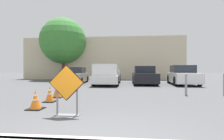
% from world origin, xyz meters
% --- Properties ---
extents(ground_plane, '(96.00, 96.00, 0.00)m').
position_xyz_m(ground_plane, '(0.00, 10.00, 0.00)').
color(ground_plane, '#4C4C4F').
extents(road_closed_sign, '(0.96, 0.20, 1.36)m').
position_xyz_m(road_closed_sign, '(-1.12, 1.80, 0.75)').
color(road_closed_sign, black).
rests_on(road_closed_sign, ground_plane).
extents(traffic_cone_nearest, '(0.46, 0.46, 0.59)m').
position_xyz_m(traffic_cone_nearest, '(-2.35, 2.45, 0.29)').
color(traffic_cone_nearest, black).
rests_on(traffic_cone_nearest, ground_plane).
extents(traffic_cone_second, '(0.42, 0.42, 0.61)m').
position_xyz_m(traffic_cone_second, '(-2.46, 3.66, 0.30)').
color(traffic_cone_second, black).
rests_on(traffic_cone_second, ground_plane).
extents(traffic_cone_third, '(0.48, 0.48, 0.75)m').
position_xyz_m(traffic_cone_third, '(-2.60, 4.70, 0.36)').
color(traffic_cone_third, black).
rests_on(traffic_cone_third, ground_plane).
extents(traffic_cone_fourth, '(0.50, 0.50, 0.65)m').
position_xyz_m(traffic_cone_fourth, '(-2.72, 5.90, 0.31)').
color(traffic_cone_fourth, black).
rests_on(traffic_cone_fourth, ground_plane).
extents(parked_car_nearest, '(2.05, 4.21, 1.41)m').
position_xyz_m(parked_car_nearest, '(-4.22, 12.28, 0.65)').
color(parked_car_nearest, '#A39984').
rests_on(parked_car_nearest, ground_plane).
extents(pickup_truck, '(2.04, 5.43, 1.62)m').
position_xyz_m(pickup_truck, '(-1.20, 11.19, 0.73)').
color(pickup_truck, silver).
rests_on(pickup_truck, ground_plane).
extents(parked_car_second, '(1.91, 4.62, 1.50)m').
position_xyz_m(parked_car_second, '(1.81, 12.21, 0.69)').
color(parked_car_second, black).
rests_on(parked_car_second, ground_plane).
extents(parked_car_third, '(2.02, 4.26, 1.55)m').
position_xyz_m(parked_car_third, '(4.83, 11.78, 0.72)').
color(parked_car_third, white).
rests_on(parked_car_third, ground_plane).
extents(bollard_nearest, '(0.12, 0.12, 1.04)m').
position_xyz_m(bollard_nearest, '(3.24, 5.90, 0.55)').
color(bollard_nearest, gray).
rests_on(bollard_nearest, ground_plane).
extents(bollard_second, '(0.12, 0.12, 1.08)m').
position_xyz_m(bollard_second, '(4.97, 5.90, 0.57)').
color(bollard_second, gray).
rests_on(bollard_second, ground_plane).
extents(building_facade_backdrop, '(19.64, 5.00, 5.12)m').
position_xyz_m(building_facade_backdrop, '(-2.73, 20.38, 2.56)').
color(building_facade_backdrop, beige).
rests_on(building_facade_backdrop, ground_plane).
extents(street_tree_behind_lot, '(5.43, 5.43, 7.33)m').
position_xyz_m(street_tree_behind_lot, '(-7.27, 17.47, 4.61)').
color(street_tree_behind_lot, '#513823').
rests_on(street_tree_behind_lot, ground_plane).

